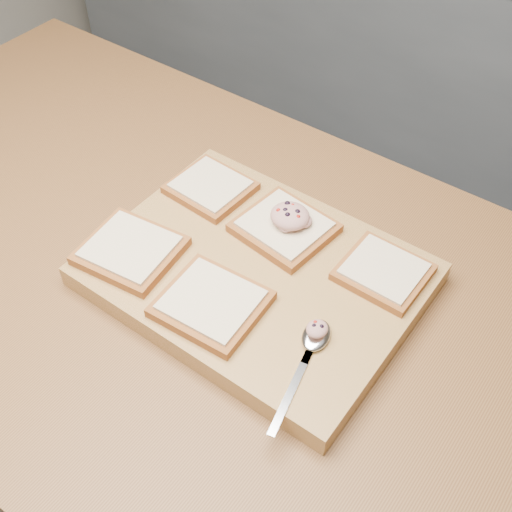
{
  "coord_description": "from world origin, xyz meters",
  "views": [
    {
      "loc": [
        0.21,
        -0.45,
        1.61
      ],
      "look_at": [
        -0.15,
        0.03,
        0.96
      ],
      "focal_mm": 45.0,
      "sensor_mm": 36.0,
      "label": 1
    }
  ],
  "objects_px": {
    "bread_far_center": "(284,227)",
    "tuna_salad_dollop": "(290,216)",
    "cutting_board": "(256,275)",
    "spoon": "(313,343)"
  },
  "relations": [
    {
      "from": "tuna_salad_dollop",
      "to": "spoon",
      "type": "bearing_deg",
      "value": -47.39
    },
    {
      "from": "tuna_salad_dollop",
      "to": "spoon",
      "type": "relative_size",
      "value": 0.33
    },
    {
      "from": "cutting_board",
      "to": "tuna_salad_dollop",
      "type": "distance_m",
      "value": 0.1
    },
    {
      "from": "spoon",
      "to": "cutting_board",
      "type": "bearing_deg",
      "value": 154.35
    },
    {
      "from": "cutting_board",
      "to": "bread_far_center",
      "type": "relative_size",
      "value": 3.14
    },
    {
      "from": "cutting_board",
      "to": "spoon",
      "type": "distance_m",
      "value": 0.16
    },
    {
      "from": "tuna_salad_dollop",
      "to": "bread_far_center",
      "type": "bearing_deg",
      "value": -140.06
    },
    {
      "from": "bread_far_center",
      "to": "spoon",
      "type": "relative_size",
      "value": 0.8
    },
    {
      "from": "bread_far_center",
      "to": "tuna_salad_dollop",
      "type": "bearing_deg",
      "value": 39.94
    },
    {
      "from": "cutting_board",
      "to": "bread_far_center",
      "type": "height_order",
      "value": "bread_far_center"
    }
  ]
}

